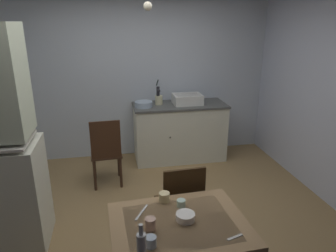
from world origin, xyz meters
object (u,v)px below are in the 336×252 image
object	(u,v)px
mixing_bowl_counter	(144,104)
sink_basin	(187,99)
dining_table	(179,236)
serving_bowl_wide	(185,217)
chair_far_side	(181,205)
glass_bottle	(142,247)
chair_by_counter	(106,151)
hand_pump	(158,94)
mug_tall	(164,197)

from	to	relation	value
mixing_bowl_counter	sink_basin	bearing A→B (deg)	4.13
dining_table	serving_bowl_wide	bearing A→B (deg)	28.01
sink_basin	chair_far_side	size ratio (longest dim) A/B	0.47
chair_far_side	glass_bottle	distance (m)	1.10
dining_table	chair_by_counter	bearing A→B (deg)	104.75
dining_table	glass_bottle	distance (m)	0.50
mixing_bowl_counter	serving_bowl_wide	xyz separation A→B (m)	(-0.00, -2.64, -0.16)
sink_basin	dining_table	world-z (taller)	sink_basin
mixing_bowl_counter	serving_bowl_wide	distance (m)	2.65
sink_basin	hand_pump	world-z (taller)	hand_pump
chair_far_side	chair_by_counter	distance (m)	1.56
mug_tall	mixing_bowl_counter	bearing A→B (deg)	87.38
hand_pump	serving_bowl_wide	xyz separation A→B (m)	(-0.24, -2.74, -0.29)
hand_pump	mug_tall	distance (m)	2.50
chair_far_side	serving_bowl_wide	bearing A→B (deg)	-100.02
sink_basin	chair_by_counter	distance (m)	1.53
serving_bowl_wide	dining_table	bearing A→B (deg)	-151.99
hand_pump	glass_bottle	distance (m)	3.15
glass_bottle	hand_pump	bearing A→B (deg)	79.09
mixing_bowl_counter	hand_pump	bearing A→B (deg)	21.83
mixing_bowl_counter	dining_table	bearing A→B (deg)	-91.13
serving_bowl_wide	chair_by_counter	bearing A→B (deg)	106.28
hand_pump	mixing_bowl_counter	world-z (taller)	hand_pump
dining_table	chair_by_counter	world-z (taller)	chair_by_counter
hand_pump	chair_far_side	bearing A→B (deg)	-93.65
mixing_bowl_counter	chair_by_counter	xyz separation A→B (m)	(-0.58, -0.65, -0.44)
mixing_bowl_counter	mug_tall	bearing A→B (deg)	-92.62
sink_basin	serving_bowl_wide	bearing A→B (deg)	-104.47
dining_table	chair_by_counter	size ratio (longest dim) A/B	1.06
glass_bottle	chair_by_counter	bearing A→B (deg)	95.51
dining_table	chair_far_side	xyz separation A→B (m)	(0.15, 0.61, -0.15)
glass_bottle	serving_bowl_wide	bearing A→B (deg)	44.73
chair_far_side	glass_bottle	size ratio (longest dim) A/B	3.49
chair_by_counter	mug_tall	xyz separation A→B (m)	(0.47, -1.71, 0.29)
serving_bowl_wide	mug_tall	bearing A→B (deg)	111.11
sink_basin	dining_table	distance (m)	2.84
serving_bowl_wide	hand_pump	bearing A→B (deg)	84.98
chair_by_counter	glass_bottle	size ratio (longest dim) A/B	3.60
mug_tall	chair_far_side	bearing A→B (deg)	55.80
chair_far_side	chair_by_counter	world-z (taller)	chair_by_counter
dining_table	chair_far_side	world-z (taller)	chair_far_side
serving_bowl_wide	glass_bottle	size ratio (longest dim) A/B	0.52
mixing_bowl_counter	chair_by_counter	distance (m)	0.98
chair_far_side	mug_tall	bearing A→B (deg)	-124.20
hand_pump	glass_bottle	xyz separation A→B (m)	(-0.59, -3.09, -0.21)
serving_bowl_wide	chair_far_side	bearing A→B (deg)	79.98
hand_pump	serving_bowl_wide	bearing A→B (deg)	-95.02
sink_basin	serving_bowl_wide	xyz separation A→B (m)	(-0.69, -2.69, -0.20)
chair_far_side	serving_bowl_wide	distance (m)	0.66
mug_tall	sink_basin	bearing A→B (deg)	71.67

